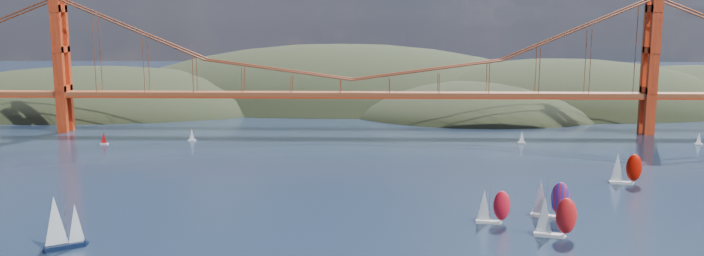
% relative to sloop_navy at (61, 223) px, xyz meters
% --- Properties ---
extents(headlands, '(725.00, 225.00, 96.00)m').
position_rel_sloop_navy_xyz_m(headlands, '(102.25, 241.82, -18.11)').
color(headlands, black).
rests_on(headlands, ground).
extents(bridge, '(552.00, 12.00, 55.00)m').
position_rel_sloop_navy_xyz_m(bridge, '(55.56, 143.53, 26.58)').
color(bridge, brown).
rests_on(bridge, ground).
extents(sloop_navy, '(8.74, 7.56, 12.81)m').
position_rel_sloop_navy_xyz_m(sloop_navy, '(0.00, 0.00, 0.00)').
color(sloop_navy, black).
rests_on(sloop_navy, ground).
extents(racer_0, '(7.99, 3.70, 9.03)m').
position_rel_sloop_navy_xyz_m(racer_0, '(93.07, 19.89, -1.39)').
color(racer_0, silver).
rests_on(racer_0, ground).
extents(racer_1, '(9.20, 5.19, 10.31)m').
position_rel_sloop_navy_xyz_m(racer_1, '(104.95, 10.23, -0.79)').
color(racer_1, silver).
rests_on(racer_1, ground).
extents(racer_3, '(8.98, 4.39, 10.12)m').
position_rel_sloop_navy_xyz_m(racer_3, '(137.93, 58.60, -0.88)').
color(racer_3, silver).
rests_on(racer_3, ground).
extents(racer_rwb, '(9.31, 6.65, 10.45)m').
position_rel_sloop_navy_xyz_m(racer_rwb, '(107.57, 24.48, -0.72)').
color(racer_rwb, silver).
rests_on(racer_rwb, ground).
extents(distant_boat_2, '(3.00, 2.00, 4.70)m').
position_rel_sloop_navy_xyz_m(distant_boat_2, '(-35.71, 114.87, -3.25)').
color(distant_boat_2, silver).
rests_on(distant_boat_2, ground).
extents(distant_boat_3, '(3.00, 2.00, 4.70)m').
position_rel_sloop_navy_xyz_m(distant_boat_3, '(-4.38, 122.61, -3.25)').
color(distant_boat_3, silver).
rests_on(distant_boat_3, ground).
extents(distant_boat_4, '(3.00, 2.00, 4.70)m').
position_rel_sloop_navy_xyz_m(distant_boat_4, '(187.86, 120.07, -3.25)').
color(distant_boat_4, silver).
rests_on(distant_boat_4, ground).
extents(distant_boat_8, '(3.00, 2.00, 4.70)m').
position_rel_sloop_navy_xyz_m(distant_boat_8, '(121.98, 121.13, -3.25)').
color(distant_boat_8, silver).
rests_on(distant_boat_8, ground).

